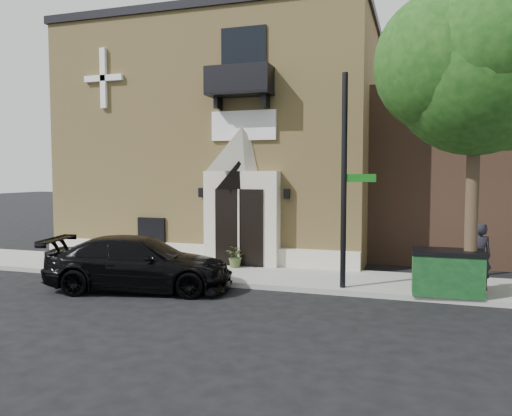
{
  "coord_description": "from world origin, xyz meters",
  "views": [
    {
      "loc": [
        4.66,
        -13.21,
        3.28
      ],
      "look_at": [
        -0.25,
        2.0,
        2.16
      ],
      "focal_mm": 35.0,
      "sensor_mm": 36.0,
      "label": 1
    }
  ],
  "objects": [
    {
      "name": "ground",
      "position": [
        0.0,
        0.0,
        0.0
      ],
      "size": [
        120.0,
        120.0,
        0.0
      ],
      "primitive_type": "plane",
      "color": "black",
      "rests_on": "ground"
    },
    {
      "name": "sidewalk",
      "position": [
        1.0,
        1.5,
        0.07
      ],
      "size": [
        42.0,
        3.0,
        0.15
      ],
      "primitive_type": "cube",
      "color": "gray",
      "rests_on": "ground"
    },
    {
      "name": "black_sedan",
      "position": [
        -2.7,
        -1.05,
        0.76
      ],
      "size": [
        5.54,
        3.18,
        1.51
      ],
      "primitive_type": "imported",
      "rotation": [
        0.0,
        0.0,
        1.79
      ],
      "color": "black",
      "rests_on": "ground"
    },
    {
      "name": "pedestrian_near",
      "position": [
        6.29,
        1.22,
        1.05
      ],
      "size": [
        0.74,
        0.57,
        1.81
      ],
      "primitive_type": "imported",
      "rotation": [
        0.0,
        0.0,
        3.37
      ],
      "color": "black",
      "rests_on": "sidewalk"
    },
    {
      "name": "church",
      "position": [
        -2.99,
        7.95,
        4.63
      ],
      "size": [
        12.2,
        11.01,
        9.3
      ],
      "color": "tan",
      "rests_on": "ground"
    },
    {
      "name": "fire_hydrant",
      "position": [
        5.51,
        0.43,
        0.58
      ],
      "size": [
        0.5,
        0.4,
        0.87
      ],
      "color": "#BC0206",
      "rests_on": "sidewalk"
    },
    {
      "name": "planter",
      "position": [
        -1.01,
        2.19,
        0.52
      ],
      "size": [
        0.83,
        0.77,
        0.74
      ],
      "primitive_type": "imported",
      "rotation": [
        0.0,
        0.0,
        -0.37
      ],
      "color": "#485B2E",
      "rests_on": "sidewalk"
    },
    {
      "name": "dumpster",
      "position": [
        5.46,
        0.41,
        0.74
      ],
      "size": [
        1.8,
        1.05,
        1.16
      ],
      "rotation": [
        0.0,
        0.0,
        0.03
      ],
      "color": "#0E3318",
      "rests_on": "sidewalk"
    },
    {
      "name": "street_tree_left",
      "position": [
        6.03,
        0.35,
        5.87
      ],
      "size": [
        4.97,
        4.38,
        7.77
      ],
      "color": "#38281C",
      "rests_on": "sidewalk"
    },
    {
      "name": "street_sign",
      "position": [
        2.8,
        0.37,
        3.07
      ],
      "size": [
        0.92,
        0.92,
        5.81
      ],
      "rotation": [
        0.0,
        0.0,
        0.06
      ],
      "color": "black",
      "rests_on": "sidewalk"
    }
  ]
}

